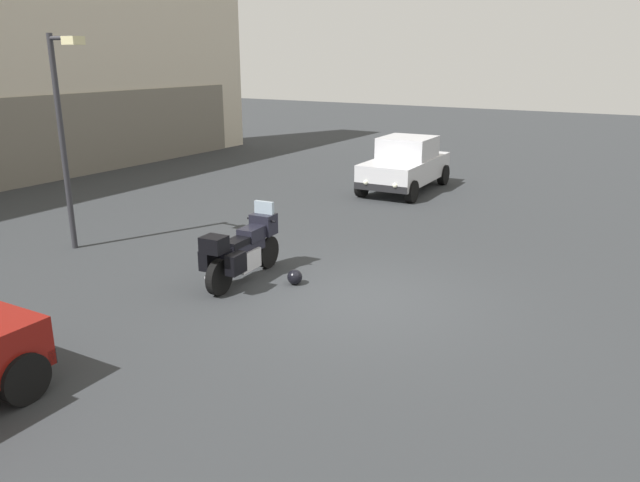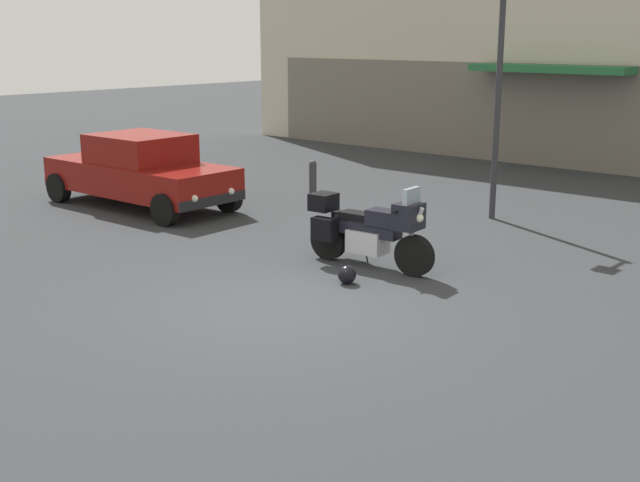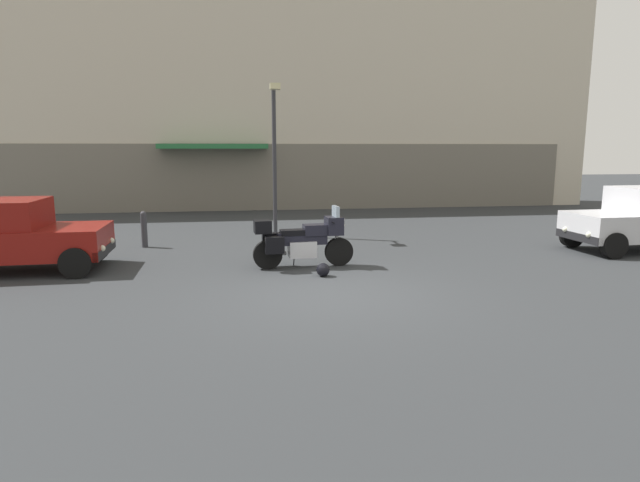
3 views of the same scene
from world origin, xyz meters
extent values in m
plane|color=#2D3033|center=(0.00, 0.00, 0.00)|extent=(80.00, 80.00, 0.00)
cube|color=#236638|center=(-2.68, 13.20, 2.70)|extent=(4.40, 1.10, 0.20)
cylinder|color=black|center=(0.53, 2.39, 0.32)|extent=(0.65, 0.19, 0.64)
cylinder|color=black|center=(-1.09, 2.26, 0.32)|extent=(0.65, 0.19, 0.64)
cylinder|color=#B7B7BC|center=(0.51, 2.39, 0.75)|extent=(0.33, 0.10, 0.68)
cube|color=#B7B7BC|center=(-0.32, 2.32, 0.42)|extent=(0.63, 0.45, 0.36)
cube|color=black|center=(-0.32, 2.32, 0.66)|extent=(1.12, 0.37, 0.28)
cube|color=black|center=(-0.02, 2.34, 0.84)|extent=(0.55, 0.38, 0.24)
cube|color=black|center=(-0.52, 2.30, 0.80)|extent=(0.58, 0.34, 0.12)
cube|color=black|center=(0.41, 2.38, 0.92)|extent=(0.39, 0.47, 0.40)
cube|color=#8C9EAD|center=(0.45, 2.38, 1.22)|extent=(0.11, 0.41, 0.28)
sphere|color=#EAEACC|center=(0.59, 2.39, 0.92)|extent=(0.14, 0.14, 0.14)
cylinder|color=black|center=(0.33, 2.37, 1.02)|extent=(0.09, 0.62, 0.04)
cylinder|color=#B7B7BC|center=(-0.93, 2.47, 0.30)|extent=(0.56, 0.13, 0.09)
cube|color=black|center=(-0.99, 2.55, 0.58)|extent=(0.41, 0.23, 0.36)
cube|color=black|center=(-0.94, 1.99, 0.58)|extent=(0.41, 0.23, 0.36)
cube|color=black|center=(-1.18, 2.25, 0.95)|extent=(0.39, 0.43, 0.28)
cylinder|color=black|center=(-0.48, 2.49, 0.15)|extent=(0.03, 0.13, 0.29)
sphere|color=black|center=(0.01, 1.40, 0.14)|extent=(0.28, 0.28, 0.28)
cube|color=maroon|center=(-6.83, 2.80, 0.64)|extent=(4.54, 1.88, 0.64)
cube|color=maroon|center=(-6.78, 2.80, 1.26)|extent=(1.94, 1.67, 0.60)
cube|color=#8C9EAD|center=(-5.88, 2.82, 1.26)|extent=(0.10, 1.50, 0.51)
cube|color=#8C9EAD|center=(-7.68, 2.77, 1.26)|extent=(0.10, 1.50, 0.48)
cube|color=black|center=(-4.63, 2.85, 0.42)|extent=(0.17, 1.76, 0.20)
cube|color=black|center=(-9.03, 2.74, 0.42)|extent=(0.17, 1.76, 0.20)
cylinder|color=black|center=(-5.05, 3.68, 0.32)|extent=(0.65, 0.24, 0.64)
cylinder|color=black|center=(-5.01, 2.00, 0.32)|extent=(0.65, 0.24, 0.64)
cylinder|color=black|center=(-8.65, 3.59, 0.32)|extent=(0.65, 0.24, 0.64)
cylinder|color=black|center=(-8.61, 1.91, 0.32)|extent=(0.65, 0.24, 0.64)
sphere|color=silver|center=(-4.59, 3.34, 0.54)|extent=(0.14, 0.14, 0.14)
sphere|color=silver|center=(-4.57, 2.37, 0.54)|extent=(0.14, 0.14, 0.14)
cylinder|color=#2D2D33|center=(-0.62, 6.75, 2.23)|extent=(0.12, 0.12, 4.46)
cylinder|color=#333338|center=(-4.22, 5.38, 0.45)|extent=(0.16, 0.16, 0.89)
sphere|color=#333338|center=(-4.22, 5.38, 0.89)|extent=(0.16, 0.16, 0.16)
camera|label=1|loc=(-8.78, -4.46, 4.04)|focal=34.41mm
camera|label=2|loc=(7.34, -7.55, 3.59)|focal=45.79mm
camera|label=3|loc=(-1.64, -9.28, 2.64)|focal=30.01mm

